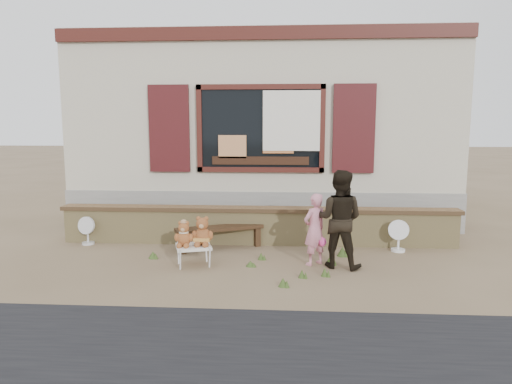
# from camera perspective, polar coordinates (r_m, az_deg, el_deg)

# --- Properties ---
(ground) EXTENTS (80.00, 80.00, 0.00)m
(ground) POSITION_cam_1_polar(r_m,az_deg,el_deg) (7.32, -0.30, -8.45)
(ground) COLOR brown
(ground) RESTS_ON ground
(shopfront) EXTENTS (8.04, 5.13, 4.00)m
(shopfront) POSITION_cam_1_polar(r_m,az_deg,el_deg) (11.50, 1.25, 7.75)
(shopfront) COLOR #AFA28D
(shopfront) RESTS_ON ground
(brick_wall) EXTENTS (7.10, 0.36, 0.67)m
(brick_wall) POSITION_cam_1_polar(r_m,az_deg,el_deg) (8.20, 0.18, -4.15)
(brick_wall) COLOR tan
(brick_wall) RESTS_ON ground
(bench) EXTENTS (1.51, 0.92, 0.39)m
(bench) POSITION_cam_1_polar(r_m,az_deg,el_deg) (7.93, -4.58, -5.05)
(bench) COLOR black
(bench) RESTS_ON ground
(folding_chair) EXTENTS (0.62, 0.59, 0.32)m
(folding_chair) POSITION_cam_1_polar(r_m,az_deg,el_deg) (7.02, -7.81, -6.85)
(folding_chair) COLOR silver
(folding_chair) RESTS_ON ground
(teddy_bear_left) EXTENTS (0.35, 0.32, 0.39)m
(teddy_bear_left) POSITION_cam_1_polar(r_m,az_deg,el_deg) (6.95, -9.00, -5.12)
(teddy_bear_left) COLOR brown
(teddy_bear_left) RESTS_ON folding_chair
(teddy_bear_right) EXTENTS (0.40, 0.37, 0.45)m
(teddy_bear_right) POSITION_cam_1_polar(r_m,az_deg,el_deg) (6.97, -6.71, -4.78)
(teddy_bear_right) COLOR brown
(teddy_bear_right) RESTS_ON folding_chair
(child) EXTENTS (0.48, 0.45, 1.10)m
(child) POSITION_cam_1_polar(r_m,az_deg,el_deg) (6.99, 7.34, -4.66)
(child) COLOR pink
(child) RESTS_ON ground
(adult) EXTENTS (0.86, 0.76, 1.47)m
(adult) POSITION_cam_1_polar(r_m,az_deg,el_deg) (6.91, 10.36, -3.34)
(adult) COLOR black
(adult) RESTS_ON ground
(fan_left) EXTENTS (0.33, 0.22, 0.51)m
(fan_left) POSITION_cam_1_polar(r_m,az_deg,el_deg) (8.71, -20.31, -4.52)
(fan_left) COLOR silver
(fan_left) RESTS_ON ground
(fan_right) EXTENTS (0.35, 0.23, 0.55)m
(fan_right) POSITION_cam_1_polar(r_m,az_deg,el_deg) (8.08, 17.40, -5.21)
(fan_right) COLOR white
(fan_right) RESTS_ON ground
(grass_tufts) EXTENTS (3.21, 1.63, 0.16)m
(grass_tufts) POSITION_cam_1_polar(r_m,az_deg,el_deg) (7.06, 4.14, -8.57)
(grass_tufts) COLOR #384F1F
(grass_tufts) RESTS_ON ground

